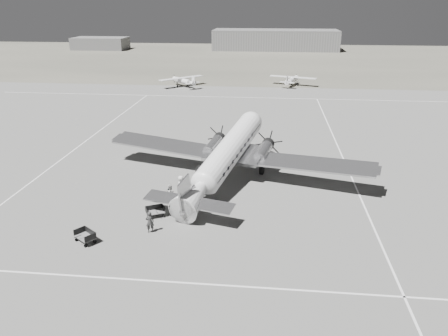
% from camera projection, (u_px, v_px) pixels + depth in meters
% --- Properties ---
extents(ground, '(260.00, 260.00, 0.00)m').
position_uv_depth(ground, '(223.00, 190.00, 39.13)').
color(ground, slate).
rests_on(ground, ground).
extents(taxi_line_near, '(60.00, 0.15, 0.01)m').
position_uv_depth(taxi_line_near, '(197.00, 284.00, 26.14)').
color(taxi_line_near, silver).
rests_on(taxi_line_near, ground).
extents(taxi_line_right, '(0.15, 80.00, 0.01)m').
position_uv_depth(taxi_line_right, '(360.00, 195.00, 37.95)').
color(taxi_line_right, silver).
rests_on(taxi_line_right, ground).
extents(taxi_line_left, '(0.15, 60.00, 0.01)m').
position_uv_depth(taxi_line_left, '(77.00, 148.00, 50.18)').
color(taxi_line_left, silver).
rests_on(taxi_line_left, ground).
extents(taxi_line_horizon, '(90.00, 0.15, 0.01)m').
position_uv_depth(taxi_line_horizon, '(247.00, 97.00, 76.25)').
color(taxi_line_horizon, silver).
rests_on(taxi_line_horizon, ground).
extents(grass_infield, '(260.00, 90.00, 0.01)m').
position_uv_depth(grass_infield, '(258.00, 59.00, 127.30)').
color(grass_infield, '#625F52').
rests_on(grass_infield, ground).
extents(hangar_main, '(42.00, 14.00, 6.60)m').
position_uv_depth(hangar_main, '(275.00, 40.00, 148.83)').
color(hangar_main, slate).
rests_on(hangar_main, ground).
extents(shed_secondary, '(18.00, 10.00, 4.00)m').
position_uv_depth(shed_secondary, '(100.00, 43.00, 150.55)').
color(shed_secondary, '#5C5C5C').
rests_on(shed_secondary, ground).
extents(dc3_airliner, '(30.68, 25.04, 5.08)m').
position_uv_depth(dc3_airliner, '(226.00, 157.00, 39.79)').
color(dc3_airliner, '#A6A6A8').
rests_on(dc3_airliner, ground).
extents(light_plane_left, '(12.37, 12.34, 2.00)m').
position_uv_depth(light_plane_left, '(183.00, 82.00, 85.36)').
color(light_plane_left, silver).
rests_on(light_plane_left, ground).
extents(light_plane_right, '(11.33, 10.20, 1.95)m').
position_uv_depth(light_plane_right, '(292.00, 81.00, 86.50)').
color(light_plane_right, silver).
rests_on(light_plane_right, ground).
extents(baggage_cart_near, '(1.81, 1.63, 0.84)m').
position_uv_depth(baggage_cart_near, '(155.00, 212.00, 34.11)').
color(baggage_cart_near, '#5C5C5C').
rests_on(baggage_cart_near, ground).
extents(baggage_cart_far, '(1.91, 1.82, 0.88)m').
position_uv_depth(baggage_cart_far, '(85.00, 237.00, 30.47)').
color(baggage_cart_far, '#5C5C5C').
rests_on(baggage_cart_far, ground).
extents(ground_crew, '(0.71, 0.58, 1.66)m').
position_uv_depth(ground_crew, '(150.00, 222.00, 31.67)').
color(ground_crew, '#2F2F2F').
rests_on(ground_crew, ground).
extents(ramp_agent, '(0.86, 0.98, 1.70)m').
position_uv_depth(ramp_agent, '(171.00, 194.00, 36.19)').
color(ramp_agent, '#AFAFAD').
rests_on(ramp_agent, ground).
extents(passenger, '(0.85, 1.01, 1.77)m').
position_uv_depth(passenger, '(181.00, 185.00, 37.80)').
color(passenger, silver).
rests_on(passenger, ground).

